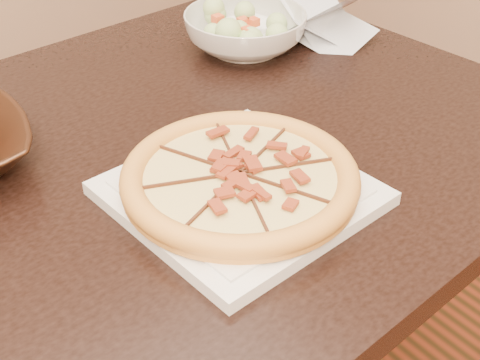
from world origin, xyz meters
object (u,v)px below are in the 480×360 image
(dining_table, at_px, (119,230))
(salad_bowl, at_px, (245,32))
(pizza, at_px, (240,177))
(plate, at_px, (240,192))

(dining_table, bearing_deg, salad_bowl, 27.57)
(dining_table, distance_m, salad_bowl, 0.46)
(pizza, bearing_deg, dining_table, 122.47)
(plate, relative_size, salad_bowl, 1.39)
(plate, distance_m, pizza, 0.02)
(pizza, xyz_separation_m, salad_bowl, (0.29, 0.36, 0.00))
(dining_table, bearing_deg, plate, -57.53)
(plate, xyz_separation_m, pizza, (-0.00, 0.00, 0.02))
(plate, bearing_deg, dining_table, 122.47)
(dining_table, xyz_separation_m, plate, (0.10, -0.16, 0.12))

